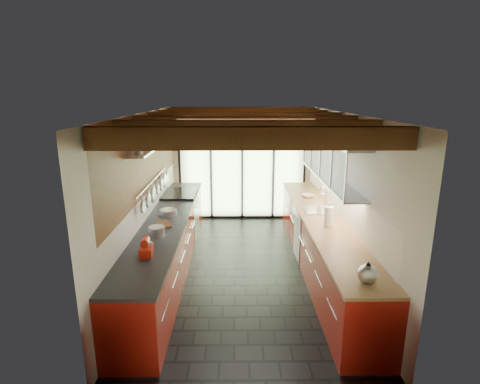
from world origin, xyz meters
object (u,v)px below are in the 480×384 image
Objects in this scene: soap_bottle at (319,208)px; paper_towel at (329,217)px; stand_mixer at (146,248)px; bowl at (308,196)px; kettle at (368,273)px.

paper_towel is at bearing -90.00° from soap_bottle.
stand_mixer is 3.69m from bowl.
paper_towel is 0.65m from soap_bottle.
paper_towel is 1.69× the size of bowl.
paper_towel is (2.54, 1.03, 0.06)m from stand_mixer.
bowl is (0.00, 3.41, -0.08)m from kettle.
stand_mixer is at bearing -157.92° from paper_towel.
kettle is 1.64× the size of soap_bottle.
paper_towel reaches higher than soap_bottle.
soap_bottle is at bearing 90.00° from paper_towel.
kettle is at bearing -90.00° from paper_towel.
paper_towel is 2.06× the size of soap_bottle.
kettle is (2.54, -0.73, 0.02)m from stand_mixer.
kettle is 2.41m from soap_bottle.
stand_mixer is 1.54× the size of soap_bottle.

